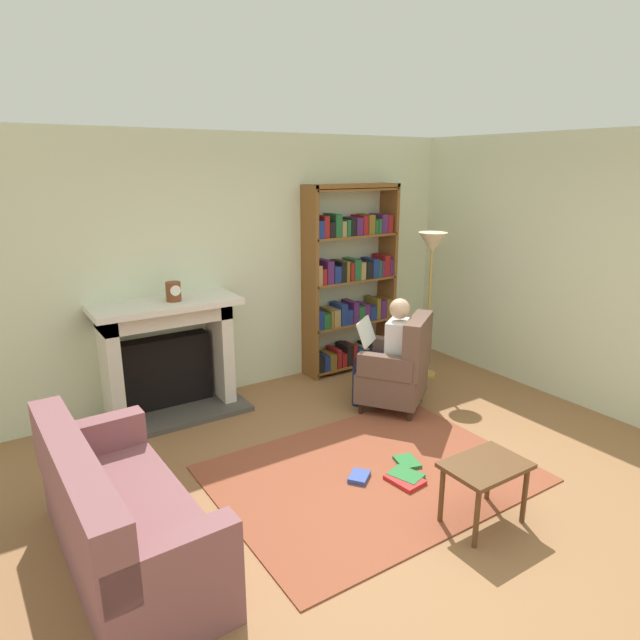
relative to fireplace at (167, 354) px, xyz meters
name	(u,v)px	position (x,y,z in m)	size (l,w,h in m)	color
ground	(396,492)	(0.95, -2.30, -0.60)	(14.00, 14.00, 0.00)	#93643E
back_wall	(243,265)	(0.95, 0.25, 0.75)	(5.60, 0.10, 2.70)	beige
side_wall_right	(508,260)	(3.60, -1.05, 0.75)	(0.10, 5.20, 2.70)	beige
area_rug	(371,474)	(0.95, -2.00, -0.60)	(2.40, 1.80, 0.01)	brown
fireplace	(167,354)	(0.00, 0.00, 0.00)	(1.40, 0.64, 1.15)	#4C4742
mantel_clock	(173,292)	(0.07, -0.10, 0.64)	(0.14, 0.14, 0.18)	brown
bookshelf	(351,283)	(2.22, 0.04, 0.44)	(1.15, 0.32, 2.17)	brown
armchair_reading	(399,369)	(1.94, -1.17, -0.18)	(0.88, 0.88, 0.97)	#331E14
seated_reader	(388,349)	(1.88, -1.07, 0.02)	(0.56, 0.59, 1.14)	silver
sofa_floral	(119,519)	(-0.96, -1.97, -0.28)	(0.78, 1.72, 0.85)	#855056
side_table	(485,473)	(1.21, -2.89, -0.22)	(0.56, 0.39, 0.45)	brown
scattered_books	(398,475)	(1.09, -2.16, -0.57)	(0.69, 0.48, 0.04)	#267233
floor_lamp	(432,256)	(2.81, -0.66, 0.81)	(0.32, 0.32, 1.67)	#B7933F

